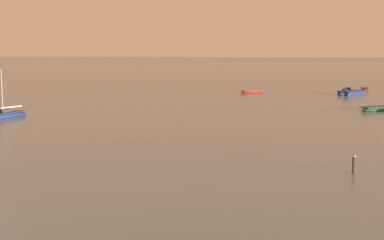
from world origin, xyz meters
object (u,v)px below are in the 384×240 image
(rowboat_moored_0, at_px, (365,89))
(rowboat_moored_2, at_px, (377,109))
(mooring_post_left, at_px, (354,164))
(motorboat_moored_2, at_px, (348,93))
(sailboat_moored_0, at_px, (7,115))
(rowboat_moored_5, at_px, (252,92))

(rowboat_moored_0, bearing_deg, rowboat_moored_2, -178.48)
(rowboat_moored_0, bearing_deg, mooring_post_left, 178.37)
(motorboat_moored_2, bearing_deg, sailboat_moored_0, -8.00)
(rowboat_moored_2, xyz_separation_m, sailboat_moored_0, (-41.80, -11.62, 0.04))
(rowboat_moored_2, distance_m, motorboat_moored_2, 21.05)
(rowboat_moored_0, distance_m, mooring_post_left, 65.75)
(rowboat_moored_0, xyz_separation_m, motorboat_moored_2, (-4.50, -10.33, 0.09))
(rowboat_moored_2, bearing_deg, rowboat_moored_5, 91.97)
(rowboat_moored_0, xyz_separation_m, sailboat_moored_0, (-46.28, -42.99, 0.07))
(rowboat_moored_2, distance_m, mooring_post_left, 34.15)
(rowboat_moored_5, bearing_deg, rowboat_moored_0, 168.92)
(motorboat_moored_2, bearing_deg, mooring_post_left, 35.22)
(rowboat_moored_5, relative_size, sailboat_moored_0, 0.80)
(sailboat_moored_0, distance_m, mooring_post_left, 39.74)
(rowboat_moored_5, xyz_separation_m, mooring_post_left, (7.09, -56.11, 0.35))
(mooring_post_left, bearing_deg, rowboat_moored_5, 97.20)
(rowboat_moored_0, xyz_separation_m, rowboat_moored_5, (-19.94, -8.38, 0.01))
(rowboat_moored_5, xyz_separation_m, sailboat_moored_0, (-26.34, -34.61, 0.05))
(sailboat_moored_0, bearing_deg, rowboat_moored_5, 170.82)
(rowboat_moored_0, xyz_separation_m, mooring_post_left, (-12.85, -64.48, 0.36))
(rowboat_moored_0, relative_size, sailboat_moored_0, 0.76)
(rowboat_moored_2, height_order, sailboat_moored_0, sailboat_moored_0)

